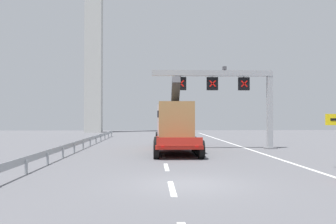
% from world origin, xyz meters
% --- Properties ---
extents(ground, '(112.00, 112.00, 0.00)m').
position_xyz_m(ground, '(0.00, 0.00, 0.00)').
color(ground, '#5B5B60').
extents(lane_markings, '(0.20, 43.99, 0.01)m').
position_xyz_m(lane_markings, '(-0.59, 14.69, 0.01)').
color(lane_markings, silver).
rests_on(lane_markings, ground).
extents(edge_line_right, '(0.20, 63.00, 0.01)m').
position_xyz_m(edge_line_right, '(6.20, 12.00, 0.01)').
color(edge_line_right, silver).
rests_on(edge_line_right, ground).
extents(overhead_lane_gantry, '(9.88, 0.90, 6.54)m').
position_xyz_m(overhead_lane_gantry, '(4.80, 14.44, 4.95)').
color(overhead_lane_gantry, '#9EA0A5').
rests_on(overhead_lane_gantry, ground).
extents(heavy_haul_truck_red, '(3.15, 14.09, 5.30)m').
position_xyz_m(heavy_haul_truck_red, '(0.38, 15.20, 1.99)').
color(heavy_haul_truck_red, red).
rests_on(heavy_haul_truck_red, ground).
extents(guardrail_left, '(0.13, 36.41, 0.76)m').
position_xyz_m(guardrail_left, '(-6.81, 16.20, 0.56)').
color(guardrail_left, '#999EA3').
rests_on(guardrail_left, ground).
extents(bridge_pylon_distant, '(9.00, 2.00, 41.10)m').
position_xyz_m(bridge_pylon_distant, '(-11.40, 46.16, 20.95)').
color(bridge_pylon_distant, '#B7B7B2').
rests_on(bridge_pylon_distant, ground).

